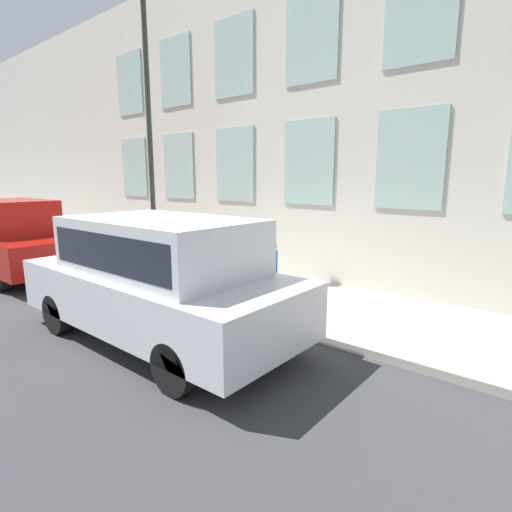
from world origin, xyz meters
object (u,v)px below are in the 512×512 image
person (272,267)px  parked_truck_silver_near (159,273)px  street_lamp (148,106)px  fire_hydrant (241,283)px  parked_car_red_far (10,235)px

person → parked_truck_silver_near: bearing=-4.7°
person → street_lamp: (0.26, 3.83, 3.25)m
fire_hydrant → parked_truck_silver_near: 2.06m
parked_truck_silver_near → parked_car_red_far: (0.24, 6.54, -0.04)m
fire_hydrant → parked_car_red_far: parked_car_red_far is taller
parked_car_red_far → street_lamp: (2.09, -3.27, 3.10)m
fire_hydrant → parked_truck_silver_near: size_ratio=0.15×
person → parked_car_red_far: (-1.83, 7.10, 0.15)m
person → parked_car_red_far: bearing=-65.1°
person → parked_truck_silver_near: 2.15m
street_lamp → person: bearing=-93.9°
parked_truck_silver_near → parked_car_red_far: 6.55m
parked_car_red_far → street_lamp: 4.96m
parked_truck_silver_near → street_lamp: (2.32, 3.27, 3.06)m
parked_car_red_far → person: bearing=-75.6°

